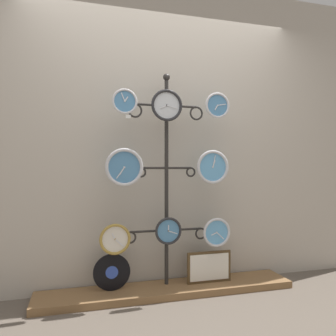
{
  "coord_description": "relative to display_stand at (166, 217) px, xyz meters",
  "views": [
    {
      "loc": [
        -0.75,
        -2.35,
        1.08
      ],
      "look_at": [
        0.0,
        0.36,
        1.07
      ],
      "focal_mm": 35.0,
      "sensor_mm": 36.0,
      "label": 1
    }
  ],
  "objects": [
    {
      "name": "ground_plane",
      "position": [
        0.0,
        -0.41,
        -0.64
      ],
      "size": [
        12.0,
        12.0,
        0.0
      ],
      "primitive_type": "plane",
      "color": "brown"
    },
    {
      "name": "shop_wall",
      "position": [
        0.0,
        0.16,
        0.76
      ],
      "size": [
        4.4,
        0.04,
        2.8
      ],
      "color": "#BCB2A3",
      "rests_on": "ground_plane"
    },
    {
      "name": "low_shelf",
      "position": [
        0.0,
        -0.06,
        -0.61
      ],
      "size": [
        2.2,
        0.36,
        0.06
      ],
      "color": "brown",
      "rests_on": "ground_plane"
    },
    {
      "name": "display_stand",
      "position": [
        0.0,
        0.0,
        0.0
      ],
      "size": [
        0.75,
        0.37,
        1.9
      ],
      "color": "#282623",
      "rests_on": "ground_plane"
    },
    {
      "name": "clock_top_left",
      "position": [
        -0.38,
        -0.11,
        0.97
      ],
      "size": [
        0.21,
        0.04,
        0.21
      ],
      "color": "#4C84B2"
    },
    {
      "name": "clock_top_center",
      "position": [
        -0.02,
        -0.09,
        0.96
      ],
      "size": [
        0.27,
        0.04,
        0.27
      ],
      "color": "silver"
    },
    {
      "name": "clock_top_right",
      "position": [
        0.44,
        -0.1,
        0.98
      ],
      "size": [
        0.23,
        0.04,
        0.23
      ],
      "color": "#4C84B2"
    },
    {
      "name": "clock_middle_left",
      "position": [
        -0.38,
        -0.09,
        0.44
      ],
      "size": [
        0.31,
        0.04,
        0.31
      ],
      "color": "#4C84B2"
    },
    {
      "name": "clock_middle_right",
      "position": [
        0.4,
        -0.08,
        0.44
      ],
      "size": [
        0.3,
        0.04,
        0.3
      ],
      "color": "#60A8DB"
    },
    {
      "name": "clock_bottom_left",
      "position": [
        -0.45,
        -0.08,
        -0.15
      ],
      "size": [
        0.25,
        0.04,
        0.25
      ],
      "color": "silver"
    },
    {
      "name": "clock_bottom_center",
      "position": [
        -0.01,
        -0.1,
        -0.1
      ],
      "size": [
        0.23,
        0.04,
        0.23
      ],
      "color": "#4C84B2"
    },
    {
      "name": "clock_bottom_right",
      "position": [
        0.42,
        -0.11,
        -0.13
      ],
      "size": [
        0.25,
        0.04,
        0.25
      ],
      "color": "#60A8DB"
    },
    {
      "name": "vinyl_record",
      "position": [
        -0.48,
        -0.04,
        -0.43
      ],
      "size": [
        0.31,
        0.01,
        0.31
      ],
      "color": "black",
      "rests_on": "low_shelf"
    },
    {
      "name": "picture_frame",
      "position": [
        0.37,
        -0.06,
        -0.44
      ],
      "size": [
        0.41,
        0.02,
        0.27
      ],
      "color": "#4C381E",
      "rests_on": "low_shelf"
    },
    {
      "name": "price_tag_upper",
      "position": [
        -0.35,
        -0.11,
        0.85
      ],
      "size": [
        0.04,
        0.0,
        0.03
      ],
      "color": "white"
    }
  ]
}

